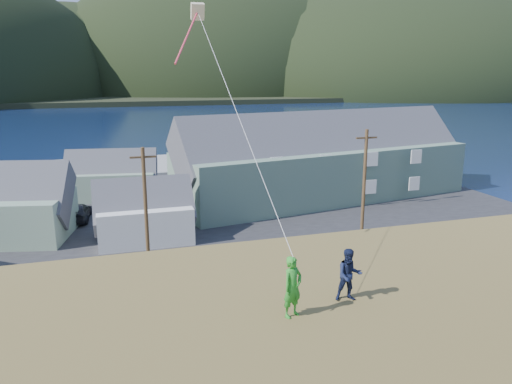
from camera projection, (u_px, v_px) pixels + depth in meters
ground at (181, 288)px, 31.53m from camera, size 900.00×900.00×0.00m
grass_strip at (186, 300)px, 29.66m from camera, size 110.00×8.00×0.10m
waterfront_lot at (154, 215)px, 47.31m from camera, size 72.00×36.00×0.12m
wharf at (91, 170)px, 66.87m from camera, size 26.00×14.00×0.90m
far_shore at (106, 90)px, 337.85m from camera, size 900.00×320.00×2.00m
far_hills at (169, 91)px, 300.75m from camera, size 760.00×265.00×143.00m
lodge at (325, 159)px, 52.48m from camera, size 33.02×14.31×11.24m
shed_palegreen_near at (2, 206)px, 39.84m from camera, size 11.59×8.64×7.61m
shed_white at (144, 213)px, 39.67m from camera, size 7.73×5.17×6.16m
shed_palegreen_far at (112, 176)px, 53.20m from camera, size 10.20×6.76×6.39m
utility_poles at (156, 213)px, 31.51m from camera, size 29.92×0.24×9.29m
parked_cars at (79, 206)px, 47.48m from camera, size 24.57×11.16×1.51m
kite_flyer_green at (293, 287)px, 12.62m from camera, size 0.69×0.60×1.61m
kite_flyer_navy at (349, 275)px, 13.52m from camera, size 0.81×0.69×1.47m
kite_rig at (197, 18)px, 17.01m from camera, size 1.09×3.80×9.71m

